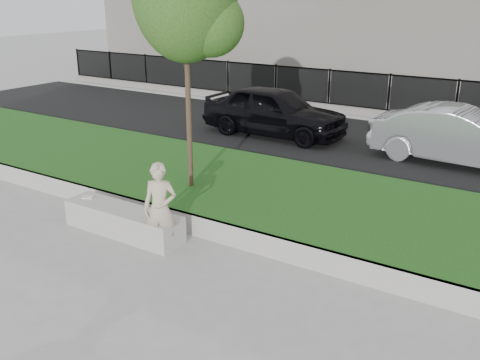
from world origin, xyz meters
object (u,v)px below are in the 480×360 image
Objects in this scene: book at (88,197)px; car_dark at (274,111)px; man at (160,208)px; stone_bench at (123,221)px; car_silver at (460,136)px.

car_dark is (-0.19, 7.58, 0.29)m from book.
man is 2.00m from book.
stone_bench is 1.18m from man.
book is at bearing 177.67° from stone_bench.
man is 0.35× the size of car_dark.
stone_bench is 0.56× the size of car_silver.
car_silver is (5.35, 0.02, -0.04)m from car_dark.
car_silver reaches higher than stone_bench.
book is 0.05× the size of car_dark.
book is (-0.93, 0.04, 0.26)m from stone_bench.
man is 7.37× the size of book.
man reaches higher than car_silver.
car_dark is at bearing 65.74° from book.
man is at bearing -31.10° from book.
stone_bench is at bearing -27.99° from book.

